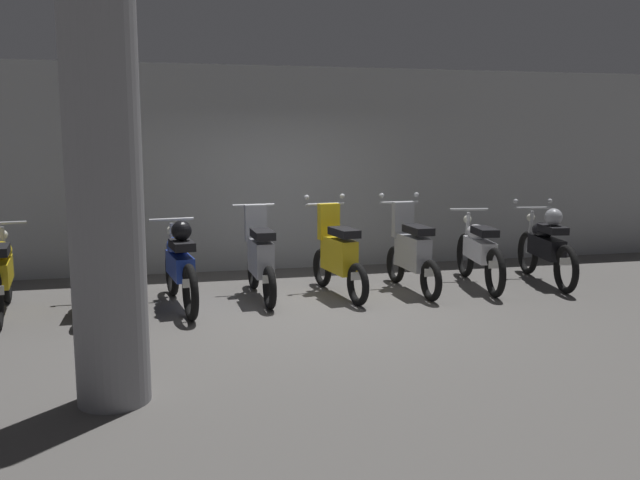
{
  "coord_description": "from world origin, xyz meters",
  "views": [
    {
      "loc": [
        -1.69,
        -7.76,
        2.05
      ],
      "look_at": [
        0.24,
        0.52,
        0.75
      ],
      "focal_mm": 37.85,
      "sensor_mm": 36.0,
      "label": 1
    }
  ],
  "objects_px": {
    "motorbike_slot_0": "(1,273)",
    "motorbike_slot_5": "(411,252)",
    "motorbike_slot_1": "(93,269)",
    "motorbike_slot_4": "(338,255)",
    "motorbike_slot_6": "(479,251)",
    "motorbike_slot_2": "(180,265)",
    "support_pillar": "(106,203)",
    "motorbike_slot_7": "(546,246)",
    "motorbike_slot_3": "(260,258)"
  },
  "relations": [
    {
      "from": "motorbike_slot_0",
      "to": "motorbike_slot_5",
      "type": "height_order",
      "value": "motorbike_slot_5"
    },
    {
      "from": "motorbike_slot_1",
      "to": "motorbike_slot_4",
      "type": "xyz_separation_m",
      "value": [
        3.04,
        0.08,
        0.04
      ]
    },
    {
      "from": "motorbike_slot_1",
      "to": "motorbike_slot_6",
      "type": "xyz_separation_m",
      "value": [
        5.07,
        0.15,
        -0.0
      ]
    },
    {
      "from": "motorbike_slot_2",
      "to": "support_pillar",
      "type": "bearing_deg",
      "value": -101.51
    },
    {
      "from": "motorbike_slot_6",
      "to": "motorbike_slot_7",
      "type": "bearing_deg",
      "value": -1.7
    },
    {
      "from": "motorbike_slot_3",
      "to": "support_pillar",
      "type": "distance_m",
      "value": 3.69
    },
    {
      "from": "motorbike_slot_1",
      "to": "motorbike_slot_7",
      "type": "bearing_deg",
      "value": 1.1
    },
    {
      "from": "motorbike_slot_3",
      "to": "motorbike_slot_6",
      "type": "bearing_deg",
      "value": 0.02
    },
    {
      "from": "motorbike_slot_5",
      "to": "support_pillar",
      "type": "relative_size",
      "value": 0.54
    },
    {
      "from": "motorbike_slot_2",
      "to": "motorbike_slot_7",
      "type": "xyz_separation_m",
      "value": [
        5.07,
        0.23,
        0.0
      ]
    },
    {
      "from": "support_pillar",
      "to": "motorbike_slot_6",
      "type": "bearing_deg",
      "value": 34.19
    },
    {
      "from": "motorbike_slot_1",
      "to": "support_pillar",
      "type": "bearing_deg",
      "value": -82.04
    },
    {
      "from": "motorbike_slot_3",
      "to": "motorbike_slot_4",
      "type": "bearing_deg",
      "value": -3.82
    },
    {
      "from": "support_pillar",
      "to": "motorbike_slot_7",
      "type": "bearing_deg",
      "value": 28.93
    },
    {
      "from": "motorbike_slot_5",
      "to": "motorbike_slot_6",
      "type": "distance_m",
      "value": 1.02
    },
    {
      "from": "motorbike_slot_3",
      "to": "support_pillar",
      "type": "xyz_separation_m",
      "value": [
        -1.6,
        -3.16,
        1.03
      ]
    },
    {
      "from": "motorbike_slot_4",
      "to": "motorbike_slot_6",
      "type": "relative_size",
      "value": 0.86
    },
    {
      "from": "motorbike_slot_4",
      "to": "motorbike_slot_0",
      "type": "bearing_deg",
      "value": -178.78
    },
    {
      "from": "motorbike_slot_6",
      "to": "support_pillar",
      "type": "relative_size",
      "value": 0.62
    },
    {
      "from": "motorbike_slot_1",
      "to": "motorbike_slot_2",
      "type": "xyz_separation_m",
      "value": [
        1.01,
        -0.11,
        0.03
      ]
    },
    {
      "from": "motorbike_slot_4",
      "to": "support_pillar",
      "type": "distance_m",
      "value": 4.18
    },
    {
      "from": "motorbike_slot_1",
      "to": "motorbike_slot_7",
      "type": "height_order",
      "value": "same"
    },
    {
      "from": "motorbike_slot_6",
      "to": "motorbike_slot_7",
      "type": "height_order",
      "value": "motorbike_slot_7"
    },
    {
      "from": "motorbike_slot_1",
      "to": "motorbike_slot_5",
      "type": "xyz_separation_m",
      "value": [
        4.05,
        0.08,
        0.04
      ]
    },
    {
      "from": "motorbike_slot_6",
      "to": "motorbike_slot_3",
      "type": "bearing_deg",
      "value": -179.98
    },
    {
      "from": "motorbike_slot_6",
      "to": "support_pillar",
      "type": "bearing_deg",
      "value": -145.81
    },
    {
      "from": "motorbike_slot_2",
      "to": "motorbike_slot_1",
      "type": "bearing_deg",
      "value": 173.84
    },
    {
      "from": "motorbike_slot_1",
      "to": "motorbike_slot_7",
      "type": "xyz_separation_m",
      "value": [
        6.09,
        0.12,
        0.04
      ]
    },
    {
      "from": "motorbike_slot_4",
      "to": "motorbike_slot_6",
      "type": "bearing_deg",
      "value": 1.92
    },
    {
      "from": "motorbike_slot_2",
      "to": "motorbike_slot_7",
      "type": "relative_size",
      "value": 1.0
    },
    {
      "from": "motorbike_slot_6",
      "to": "motorbike_slot_0",
      "type": "bearing_deg",
      "value": -178.54
    },
    {
      "from": "motorbike_slot_5",
      "to": "support_pillar",
      "type": "bearing_deg",
      "value": -139.62
    },
    {
      "from": "motorbike_slot_2",
      "to": "motorbike_slot_5",
      "type": "xyz_separation_m",
      "value": [
        3.04,
        0.19,
        0.0
      ]
    },
    {
      "from": "motorbike_slot_4",
      "to": "motorbike_slot_3",
      "type": "bearing_deg",
      "value": 176.18
    },
    {
      "from": "motorbike_slot_4",
      "to": "motorbike_slot_7",
      "type": "bearing_deg",
      "value": 0.72
    },
    {
      "from": "motorbike_slot_6",
      "to": "support_pillar",
      "type": "distance_m",
      "value": 5.72
    },
    {
      "from": "motorbike_slot_3",
      "to": "motorbike_slot_7",
      "type": "relative_size",
      "value": 0.87
    },
    {
      "from": "motorbike_slot_2",
      "to": "motorbike_slot_7",
      "type": "height_order",
      "value": "motorbike_slot_7"
    },
    {
      "from": "support_pillar",
      "to": "motorbike_slot_1",
      "type": "bearing_deg",
      "value": 97.96
    },
    {
      "from": "motorbike_slot_5",
      "to": "motorbike_slot_6",
      "type": "height_order",
      "value": "motorbike_slot_5"
    },
    {
      "from": "motorbike_slot_0",
      "to": "motorbike_slot_7",
      "type": "height_order",
      "value": "motorbike_slot_7"
    },
    {
      "from": "motorbike_slot_2",
      "to": "motorbike_slot_6",
      "type": "relative_size",
      "value": 1.0
    },
    {
      "from": "motorbike_slot_2",
      "to": "motorbike_slot_6",
      "type": "distance_m",
      "value": 4.07
    },
    {
      "from": "motorbike_slot_3",
      "to": "motorbike_slot_1",
      "type": "bearing_deg",
      "value": -175.87
    },
    {
      "from": "motorbike_slot_2",
      "to": "motorbike_slot_4",
      "type": "relative_size",
      "value": 1.16
    },
    {
      "from": "motorbike_slot_2",
      "to": "motorbike_slot_4",
      "type": "height_order",
      "value": "motorbike_slot_4"
    },
    {
      "from": "motorbike_slot_5",
      "to": "support_pillar",
      "type": "xyz_separation_m",
      "value": [
        -3.63,
        -3.09,
        1.03
      ]
    },
    {
      "from": "motorbike_slot_2",
      "to": "motorbike_slot_6",
      "type": "bearing_deg",
      "value": 3.61
    },
    {
      "from": "motorbike_slot_2",
      "to": "motorbike_slot_3",
      "type": "relative_size",
      "value": 1.16
    },
    {
      "from": "motorbike_slot_3",
      "to": "motorbike_slot_6",
      "type": "relative_size",
      "value": 0.87
    }
  ]
}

